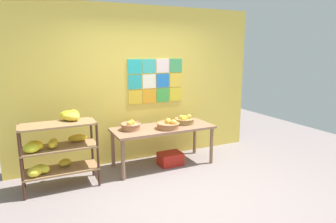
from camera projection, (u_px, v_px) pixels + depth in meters
The scene contains 8 objects.
ground at pixel (186, 199), 4.02m from camera, with size 9.42×9.42×0.00m, color slate.
back_wall_with_art at pixel (140, 85), 5.28m from camera, with size 4.54×0.07×2.72m.
banana_shelf_unit at pixel (58, 143), 4.25m from camera, with size 1.04×0.51×1.11m.
display_table at pixel (163, 131), 5.08m from camera, with size 1.73×0.70×0.68m.
fruit_basket_back_right at pixel (168, 125), 4.96m from camera, with size 0.39×0.39×0.16m.
fruit_basket_centre at pixel (184, 120), 5.28m from camera, with size 0.35×0.35×0.16m.
fruit_basket_left at pixel (131, 126), 4.87m from camera, with size 0.33×0.33×0.17m.
produce_crate_under_table at pixel (170, 159), 5.20m from camera, with size 0.40×0.30×0.22m, color #B41F16.
Camera 1 is at (-1.82, -3.22, 1.99)m, focal length 31.86 mm.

